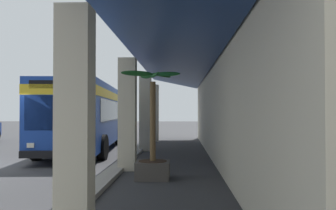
{
  "coord_description": "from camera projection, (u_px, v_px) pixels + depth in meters",
  "views": [
    {
      "loc": [
        13.1,
        6.4,
        1.89
      ],
      "look_at": [
        -0.55,
        5.91,
        2.13
      ],
      "focal_mm": 39.95,
      "sensor_mm": 36.0,
      "label": 1
    }
  ],
  "objects": [
    {
      "name": "ground",
      "position": [
        227.0,
        166.0,
        13.0
      ],
      "size": [
        120.0,
        120.0,
        0.0
      ],
      "primitive_type": "plane",
      "color": "#38383A"
    },
    {
      "name": "curb_strip",
      "position": [
        130.0,
        157.0,
        15.04
      ],
      "size": [
        28.59,
        0.5,
        0.12
      ],
      "primitive_type": "cube",
      "color": "#9E998E",
      "rests_on": "ground"
    },
    {
      "name": "transit_bus",
      "position": [
        87.0,
        112.0,
        18.24
      ],
      "size": [
        11.37,
        3.38,
        3.34
      ],
      "color": "#193D9E",
      "rests_on": "ground"
    },
    {
      "name": "potted_palm",
      "position": [
        153.0,
        152.0,
        10.49
      ],
      "size": [
        2.01,
        1.68,
        3.05
      ],
      "color": "#4C4742",
      "rests_on": "ground"
    }
  ]
}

